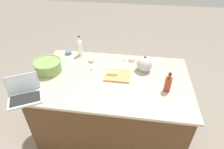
{
  "coord_description": "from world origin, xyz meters",
  "views": [
    {
      "loc": [
        -0.24,
        1.64,
        2.18
      ],
      "look_at": [
        0.0,
        0.0,
        0.95
      ],
      "focal_mm": 30.32,
      "sensor_mm": 36.0,
      "label": 1
    }
  ],
  "objects_px": {
    "ramekin_small": "(132,59)",
    "ramekin_medium": "(68,53)",
    "laptop": "(24,93)",
    "mixing_bowl_large": "(48,66)",
    "bottle_vinegar": "(80,48)",
    "ramekin_wide": "(92,60)",
    "cutting_board": "(117,76)",
    "butter_stick_left": "(113,73)",
    "kettle": "(144,64)",
    "bottle_soy": "(168,84)"
  },
  "relations": [
    {
      "from": "laptop",
      "to": "ramekin_medium",
      "type": "bearing_deg",
      "value": -99.47
    },
    {
      "from": "laptop",
      "to": "mixing_bowl_large",
      "type": "relative_size",
      "value": 1.21
    },
    {
      "from": "bottle_vinegar",
      "to": "butter_stick_left",
      "type": "xyz_separation_m",
      "value": [
        -0.48,
        0.39,
        -0.07
      ]
    },
    {
      "from": "mixing_bowl_large",
      "to": "ramekin_medium",
      "type": "relative_size",
      "value": 3.79
    },
    {
      "from": "laptop",
      "to": "ramekin_small",
      "type": "xyz_separation_m",
      "value": [
        -0.99,
        -0.82,
        -0.03
      ]
    },
    {
      "from": "mixing_bowl_large",
      "to": "bottle_vinegar",
      "type": "relative_size",
      "value": 1.16
    },
    {
      "from": "mixing_bowl_large",
      "to": "butter_stick_left",
      "type": "height_order",
      "value": "mixing_bowl_large"
    },
    {
      "from": "kettle",
      "to": "cutting_board",
      "type": "distance_m",
      "value": 0.34
    },
    {
      "from": "mixing_bowl_large",
      "to": "bottle_soy",
      "type": "xyz_separation_m",
      "value": [
        -1.33,
        0.15,
        0.01
      ]
    },
    {
      "from": "bottle_vinegar",
      "to": "ramekin_medium",
      "type": "xyz_separation_m",
      "value": [
        0.17,
        -0.01,
        -0.09
      ]
    },
    {
      "from": "bottle_soy",
      "to": "kettle",
      "type": "relative_size",
      "value": 1.01
    },
    {
      "from": "bottle_soy",
      "to": "ramekin_wide",
      "type": "bearing_deg",
      "value": -25.85
    },
    {
      "from": "bottle_vinegar",
      "to": "butter_stick_left",
      "type": "distance_m",
      "value": 0.63
    },
    {
      "from": "bottle_soy",
      "to": "ramekin_medium",
      "type": "xyz_separation_m",
      "value": [
        1.23,
        -0.57,
        -0.07
      ]
    },
    {
      "from": "laptop",
      "to": "ramekin_medium",
      "type": "height_order",
      "value": "laptop"
    },
    {
      "from": "mixing_bowl_large",
      "to": "kettle",
      "type": "xyz_separation_m",
      "value": [
        -1.09,
        -0.18,
        0.01
      ]
    },
    {
      "from": "bottle_vinegar",
      "to": "ramekin_small",
      "type": "relative_size",
      "value": 3.41
    },
    {
      "from": "bottle_vinegar",
      "to": "kettle",
      "type": "xyz_separation_m",
      "value": [
        -0.82,
        0.23,
        -0.03
      ]
    },
    {
      "from": "ramekin_medium",
      "to": "laptop",
      "type": "bearing_deg",
      "value": 80.53
    },
    {
      "from": "bottle_vinegar",
      "to": "kettle",
      "type": "relative_size",
      "value": 1.26
    },
    {
      "from": "kettle",
      "to": "ramekin_wide",
      "type": "xyz_separation_m",
      "value": [
        0.64,
        -0.1,
        -0.06
      ]
    },
    {
      "from": "ramekin_medium",
      "to": "kettle",
      "type": "bearing_deg",
      "value": 166.7
    },
    {
      "from": "laptop",
      "to": "mixing_bowl_large",
      "type": "bearing_deg",
      "value": -96.16
    },
    {
      "from": "bottle_vinegar",
      "to": "ramekin_medium",
      "type": "bearing_deg",
      "value": -1.66
    },
    {
      "from": "laptop",
      "to": "ramekin_medium",
      "type": "xyz_separation_m",
      "value": [
        -0.14,
        -0.86,
        -0.03
      ]
    },
    {
      "from": "ramekin_medium",
      "to": "cutting_board",
      "type": "bearing_deg",
      "value": 150.4
    },
    {
      "from": "laptop",
      "to": "ramekin_small",
      "type": "bearing_deg",
      "value": -140.5
    },
    {
      "from": "mixing_bowl_large",
      "to": "bottle_vinegar",
      "type": "distance_m",
      "value": 0.49
    },
    {
      "from": "ramekin_small",
      "to": "butter_stick_left",
      "type": "bearing_deg",
      "value": 61.1
    },
    {
      "from": "ramekin_small",
      "to": "ramekin_medium",
      "type": "distance_m",
      "value": 0.85
    },
    {
      "from": "kettle",
      "to": "ramekin_medium",
      "type": "xyz_separation_m",
      "value": [
        1.0,
        -0.24,
        -0.06
      ]
    },
    {
      "from": "bottle_vinegar",
      "to": "ramekin_medium",
      "type": "height_order",
      "value": "bottle_vinegar"
    },
    {
      "from": "cutting_board",
      "to": "ramekin_small",
      "type": "relative_size",
      "value": 3.61
    },
    {
      "from": "cutting_board",
      "to": "ramekin_wide",
      "type": "bearing_deg",
      "value": -36.48
    },
    {
      "from": "laptop",
      "to": "bottle_soy",
      "type": "bearing_deg",
      "value": -167.74
    },
    {
      "from": "bottle_vinegar",
      "to": "cutting_board",
      "type": "distance_m",
      "value": 0.67
    },
    {
      "from": "laptop",
      "to": "bottle_vinegar",
      "type": "distance_m",
      "value": 0.92
    },
    {
      "from": "ramekin_wide",
      "to": "bottle_vinegar",
      "type": "bearing_deg",
      "value": -36.87
    },
    {
      "from": "cutting_board",
      "to": "mixing_bowl_large",
      "type": "bearing_deg",
      "value": 0.94
    },
    {
      "from": "bottle_vinegar",
      "to": "ramekin_wide",
      "type": "height_order",
      "value": "bottle_vinegar"
    },
    {
      "from": "laptop",
      "to": "butter_stick_left",
      "type": "height_order",
      "value": "laptop"
    },
    {
      "from": "bottle_soy",
      "to": "cutting_board",
      "type": "height_order",
      "value": "bottle_soy"
    },
    {
      "from": "ramekin_wide",
      "to": "kettle",
      "type": "bearing_deg",
      "value": 171.51
    },
    {
      "from": "bottle_soy",
      "to": "butter_stick_left",
      "type": "xyz_separation_m",
      "value": [
        0.58,
        -0.17,
        -0.05
      ]
    },
    {
      "from": "cutting_board",
      "to": "ramekin_wide",
      "type": "relative_size",
      "value": 3.59
    },
    {
      "from": "bottle_vinegar",
      "to": "ramekin_small",
      "type": "height_order",
      "value": "bottle_vinegar"
    },
    {
      "from": "cutting_board",
      "to": "butter_stick_left",
      "type": "bearing_deg",
      "value": 0.0
    },
    {
      "from": "cutting_board",
      "to": "butter_stick_left",
      "type": "height_order",
      "value": "butter_stick_left"
    },
    {
      "from": "bottle_soy",
      "to": "laptop",
      "type": "bearing_deg",
      "value": 12.26
    },
    {
      "from": "ramekin_small",
      "to": "ramekin_medium",
      "type": "relative_size",
      "value": 0.96
    }
  ]
}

